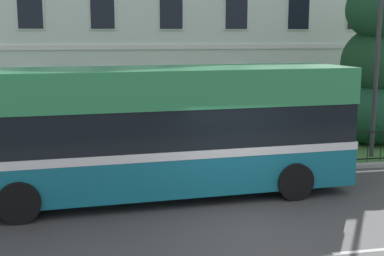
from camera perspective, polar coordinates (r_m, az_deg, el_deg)
ground_plane at (r=12.69m, az=5.35°, el=-9.01°), size 60.00×56.00×0.18m
iron_verge_railing at (r=16.06m, az=6.42°, el=-2.55°), size 18.92×0.04×0.97m
evergreen_tree at (r=20.70m, az=19.30°, el=5.28°), size 3.46×3.46×6.10m
single_decker_bus at (r=13.32m, az=-3.89°, el=-0.23°), size 10.25×3.04×3.32m
street_lamp_post at (r=18.07m, az=19.73°, el=10.22°), size 0.36×0.24×7.43m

